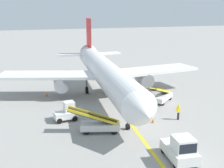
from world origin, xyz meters
TOP-DOWN VIEW (x-y plane):
  - ground_plane at (0.00, 0.00)m, footprint 300.00×300.00m
  - taxi_line_yellow at (0.59, 5.00)m, footprint 9.27×79.53m
  - airliner at (0.65, 11.82)m, footprint 28.43×35.34m
  - pushback_tug at (0.84, -7.25)m, footprint 2.34×3.81m
  - baggage_tug_near_wing at (-5.98, 4.20)m, footprint 2.51×1.53m
  - belt_loader_forward_hold at (-3.59, 0.22)m, footprint 5.15×2.67m
  - belt_loader_aft_hold at (6.79, 6.52)m, footprint 4.64×4.16m
  - ground_crew_marshaller at (5.47, 0.44)m, footprint 0.36×0.24m
  - safety_cone_nose_left at (2.50, 0.59)m, footprint 0.36×0.36m
  - safety_cone_wingtip_left at (-6.96, 13.94)m, footprint 0.36×0.36m

SIDE VIEW (x-z plane):
  - ground_plane at x=0.00m, z-range 0.00..0.00m
  - taxi_line_yellow at x=0.59m, z-range 0.00..0.01m
  - safety_cone_nose_left at x=2.50m, z-range 0.00..0.44m
  - safety_cone_wingtip_left at x=-6.96m, z-range 0.00..0.44m
  - belt_loader_forward_hold at x=-3.59m, z-range -0.52..2.07m
  - belt_loader_aft_hold at x=6.79m, z-range -0.52..2.07m
  - ground_crew_marshaller at x=5.47m, z-range 0.06..1.76m
  - baggage_tug_near_wing at x=-5.98m, z-range -0.12..1.98m
  - pushback_tug at x=0.84m, z-range -0.11..2.09m
  - airliner at x=0.65m, z-range -1.63..8.47m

